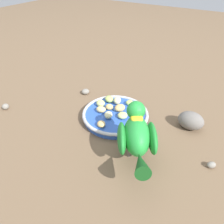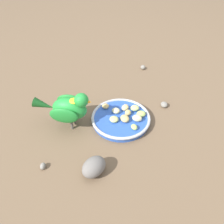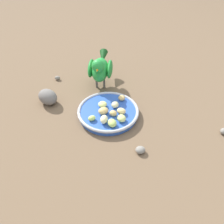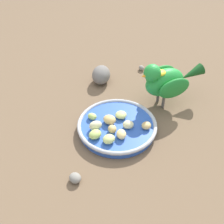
# 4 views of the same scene
# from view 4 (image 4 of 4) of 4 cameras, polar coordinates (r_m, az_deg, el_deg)

# --- Properties ---
(ground_plane) EXTENTS (4.00, 4.00, 0.00)m
(ground_plane) POSITION_cam_4_polar(r_m,az_deg,el_deg) (0.81, 2.12, -4.04)
(ground_plane) COLOR brown
(feeding_bowl) EXTENTS (0.22, 0.22, 0.03)m
(feeding_bowl) POSITION_cam_4_polar(r_m,az_deg,el_deg) (0.81, 1.01, -2.82)
(feeding_bowl) COLOR #2D56B7
(feeding_bowl) RESTS_ON ground_plane
(apple_piece_0) EXTENTS (0.05, 0.04, 0.02)m
(apple_piece_0) POSITION_cam_4_polar(r_m,az_deg,el_deg) (0.80, -0.50, -1.51)
(apple_piece_0) COLOR tan
(apple_piece_0) RESTS_ON feeding_bowl
(apple_piece_1) EXTENTS (0.04, 0.03, 0.02)m
(apple_piece_1) POSITION_cam_4_polar(r_m,az_deg,el_deg) (0.79, 3.21, -2.51)
(apple_piece_1) COLOR beige
(apple_piece_1) RESTS_ON feeding_bowl
(apple_piece_2) EXTENTS (0.04, 0.04, 0.02)m
(apple_piece_2) POSITION_cam_4_polar(r_m,az_deg,el_deg) (0.82, 1.78, -0.58)
(apple_piece_2) COLOR #C6D17A
(apple_piece_2) RESTS_ON feeding_bowl
(apple_piece_3) EXTENTS (0.04, 0.04, 0.03)m
(apple_piece_3) POSITION_cam_4_polar(r_m,az_deg,el_deg) (0.78, -3.27, -2.68)
(apple_piece_3) COLOR beige
(apple_piece_3) RESTS_ON feeding_bowl
(apple_piece_4) EXTENTS (0.03, 0.03, 0.02)m
(apple_piece_4) POSITION_cam_4_polar(r_m,az_deg,el_deg) (0.82, -3.92, -0.86)
(apple_piece_4) COLOR #B2CC66
(apple_piece_4) RESTS_ON feeding_bowl
(apple_piece_5) EXTENTS (0.03, 0.04, 0.02)m
(apple_piece_5) POSITION_cam_4_polar(r_m,az_deg,el_deg) (0.76, 1.52, -4.36)
(apple_piece_5) COLOR #E5C67F
(apple_piece_5) RESTS_ON feeding_bowl
(apple_piece_6) EXTENTS (0.04, 0.04, 0.02)m
(apple_piece_6) POSITION_cam_4_polar(r_m,az_deg,el_deg) (0.79, 6.77, -2.66)
(apple_piece_6) COLOR tan
(apple_piece_6) RESTS_ON feeding_bowl
(apple_piece_7) EXTENTS (0.04, 0.04, 0.02)m
(apple_piece_7) POSITION_cam_4_polar(r_m,az_deg,el_deg) (0.75, -0.63, -5.35)
(apple_piece_7) COLOR #C6D17A
(apple_piece_7) RESTS_ON feeding_bowl
(apple_piece_8) EXTENTS (0.03, 0.03, 0.02)m
(apple_piece_8) POSITION_cam_4_polar(r_m,az_deg,el_deg) (0.78, 0.04, -3.37)
(apple_piece_8) COLOR tan
(apple_piece_8) RESTS_ON feeding_bowl
(apple_piece_9) EXTENTS (0.04, 0.05, 0.02)m
(apple_piece_9) POSITION_cam_4_polar(r_m,az_deg,el_deg) (0.76, -3.34, -4.42)
(apple_piece_9) COLOR #B2CC66
(apple_piece_9) RESTS_ON feeding_bowl
(parrot) EXTENTS (0.20, 0.15, 0.15)m
(parrot) POSITION_cam_4_polar(r_m,az_deg,el_deg) (0.87, 10.58, 6.14)
(parrot) COLOR #59544C
(parrot) RESTS_ON ground_plane
(rock_large) EXTENTS (0.06, 0.08, 0.06)m
(rock_large) POSITION_cam_4_polar(r_m,az_deg,el_deg) (0.99, -2.16, 7.33)
(rock_large) COLOR slate
(rock_large) RESTS_ON ground_plane
(pebble_1) EXTENTS (0.03, 0.03, 0.02)m
(pebble_1) POSITION_cam_4_polar(r_m,az_deg,el_deg) (1.07, 5.84, 8.62)
(pebble_1) COLOR gray
(pebble_1) RESTS_ON ground_plane
(pebble_2) EXTENTS (0.04, 0.04, 0.02)m
(pebble_2) POSITION_cam_4_polar(r_m,az_deg,el_deg) (0.70, -7.28, -12.77)
(pebble_2) COLOR gray
(pebble_2) RESTS_ON ground_plane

